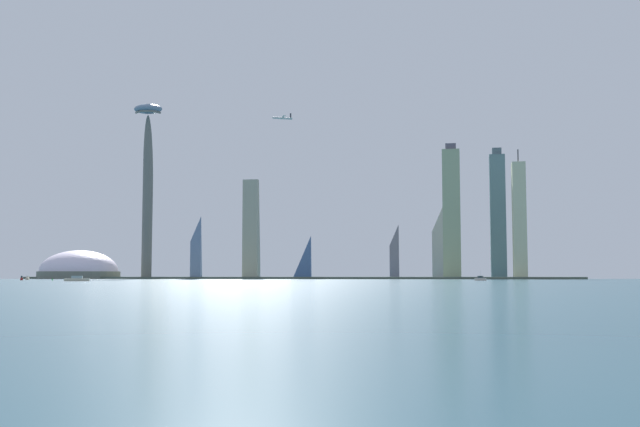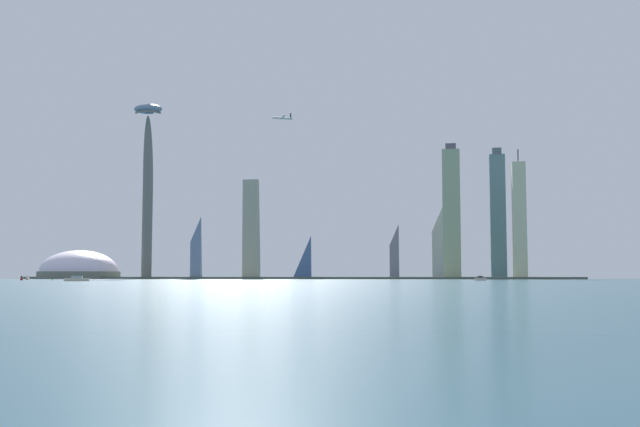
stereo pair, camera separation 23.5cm
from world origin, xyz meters
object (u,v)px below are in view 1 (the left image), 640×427
(boat_3, at_px, (77,279))
(channel_buoy_0, at_px, (52,279))
(stadium_dome, at_px, (79,272))
(skyscraper_4, at_px, (498,216))
(skyscraper_6, at_px, (198,215))
(airplane, at_px, (282,118))
(skyscraper_7, at_px, (395,251))
(boat_1, at_px, (22,279))
(boat_0, at_px, (27,278))
(skyscraper_2, at_px, (159,236))
(skyscraper_8, at_px, (439,227))
(skyscraper_0, at_px, (452,213))
(skyscraper_5, at_px, (519,221))
(skyscraper_3, at_px, (251,229))
(skyscraper_1, at_px, (303,241))
(boat_2, at_px, (480,279))
(observation_tower, at_px, (149,153))

(boat_3, distance_m, channel_buoy_0, 107.86)
(stadium_dome, xyz_separation_m, skyscraper_4, (540.07, 77.00, 72.55))
(skyscraper_6, distance_m, airplane, 213.70)
(skyscraper_7, height_order, channel_buoy_0, skyscraper_7)
(boat_1, bearing_deg, channel_buoy_0, -148.26)
(boat_0, bearing_deg, boat_3, 15.78)
(skyscraper_2, relative_size, skyscraper_8, 0.77)
(stadium_dome, distance_m, channel_buoy_0, 348.73)
(skyscraper_4, relative_size, airplane, 7.70)
(skyscraper_0, height_order, skyscraper_7, skyscraper_0)
(skyscraper_2, bearing_deg, skyscraper_5, -6.37)
(skyscraper_4, xyz_separation_m, skyscraper_8, (-76.13, 18.75, -12.62))
(skyscraper_3, height_order, airplane, airplane)
(skyscraper_3, distance_m, airplane, 187.73)
(skyscraper_0, xyz_separation_m, airplane, (-187.99, -116.78, 102.95))
(skyscraper_1, distance_m, boat_0, 378.46)
(boat_1, height_order, airplane, airplane)
(boat_3, bearing_deg, boat_1, 113.72)
(skyscraper_6, bearing_deg, skyscraper_0, -0.83)
(skyscraper_7, distance_m, boat_2, 378.92)
(boat_0, distance_m, boat_1, 70.37)
(stadium_dome, height_order, skyscraper_5, skyscraper_5)
(skyscraper_1, relative_size, skyscraper_8, 0.80)
(skyscraper_5, bearing_deg, skyscraper_4, 105.99)
(skyscraper_3, height_order, skyscraper_8, skyscraper_8)
(observation_tower, height_order, skyscraper_5, observation_tower)
(skyscraper_4, height_order, skyscraper_7, skyscraper_4)
(skyscraper_0, xyz_separation_m, boat_2, (27.85, -306.37, -80.16))
(skyscraper_2, distance_m, airplane, 280.92)
(observation_tower, distance_m, skyscraper_1, 235.72)
(skyscraper_2, bearing_deg, boat_0, -92.62)
(skyscraper_6, bearing_deg, channel_buoy_0, -90.63)
(skyscraper_0, height_order, skyscraper_2, skyscraper_0)
(boat_0, distance_m, boat_2, 438.02)
(skyscraper_6, height_order, airplane, airplane)
(boat_2, bearing_deg, channel_buoy_0, 41.66)
(stadium_dome, relative_size, skyscraper_8, 0.69)
(skyscraper_3, bearing_deg, skyscraper_5, -6.26)
(skyscraper_0, bearing_deg, observation_tower, -177.16)
(skyscraper_1, xyz_separation_m, boat_1, (-178.70, -372.21, -48.84))
(stadium_dome, relative_size, channel_buoy_0, 43.79)
(skyscraper_4, xyz_separation_m, boat_3, (-325.89, -477.11, -79.85))
(skyscraper_5, distance_m, boat_1, 550.83)
(observation_tower, distance_m, boat_0, 299.13)
(skyscraper_7, distance_m, channel_buoy_0, 481.19)
(boat_1, bearing_deg, skyscraper_0, -85.37)
(skyscraper_0, distance_m, skyscraper_4, 74.51)
(skyscraper_2, relative_size, skyscraper_6, 0.70)
(skyscraper_1, distance_m, boat_1, 415.76)
(observation_tower, relative_size, airplane, 15.63)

